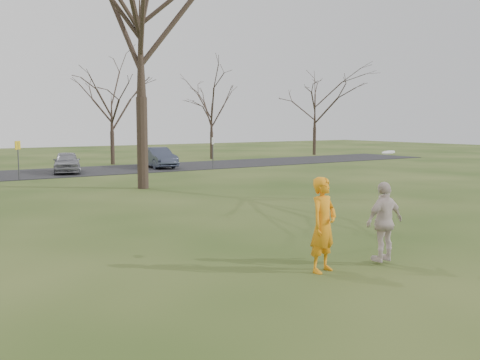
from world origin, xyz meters
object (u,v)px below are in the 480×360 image
catching_play (384,221)px  big_tree (140,34)px  car_5 (158,157)px  player_defender (323,225)px  car_4 (67,162)px

catching_play → big_tree: size_ratio=0.17×
catching_play → big_tree: (1.14, 15.26, 6.06)m
car_5 → catching_play: size_ratio=1.72×
big_tree → player_defender: bearing=-99.9°
car_4 → car_5: 6.14m
car_4 → big_tree: 11.38m
catching_play → car_4: bearing=89.1°
player_defender → big_tree: 16.33m
player_defender → car_5: 25.95m
player_defender → car_5: size_ratio=0.48×
car_5 → big_tree: 12.77m
car_4 → catching_play: catching_play is taller
car_5 → catching_play: bearing=-100.0°
car_5 → big_tree: bearing=-114.3°
car_5 → catching_play: catching_play is taller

